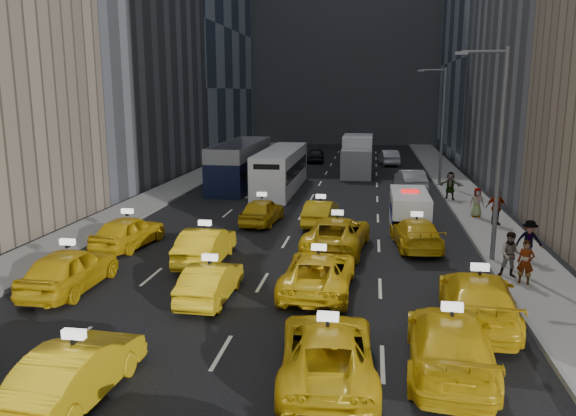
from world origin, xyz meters
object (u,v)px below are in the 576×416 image
(pedestrian_0, at_px, (526,262))
(nypd_van, at_px, (409,211))
(city_bus, at_px, (281,170))
(box_truck, at_px, (357,156))
(double_decker, at_px, (241,165))

(pedestrian_0, bearing_deg, nypd_van, 134.81)
(city_bus, distance_m, pedestrian_0, 23.33)
(city_bus, bearing_deg, box_truck, 59.40)
(city_bus, bearing_deg, pedestrian_0, -56.69)
(nypd_van, height_order, city_bus, city_bus)
(double_decker, height_order, pedestrian_0, double_decker)
(double_decker, xyz_separation_m, box_truck, (8.78, 7.43, 0.02))
(double_decker, xyz_separation_m, pedestrian_0, (15.86, -21.03, -0.67))
(nypd_van, bearing_deg, pedestrian_0, -58.76)
(double_decker, xyz_separation_m, city_bus, (3.40, -1.31, -0.15))
(double_decker, height_order, city_bus, double_decker)
(nypd_van, distance_m, pedestrian_0, 9.42)
(box_truck, xyz_separation_m, pedestrian_0, (7.08, -28.46, -0.69))
(nypd_van, relative_size, double_decker, 0.45)
(city_bus, height_order, box_truck, box_truck)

